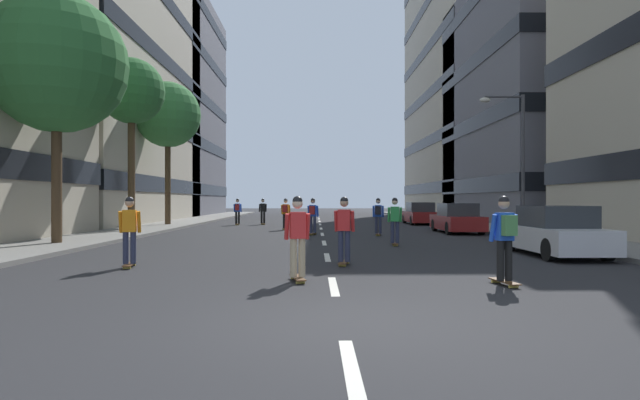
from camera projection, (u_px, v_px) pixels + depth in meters
ground_plane at (321, 228)px, 30.47m from camera, size 140.60×140.60×0.00m
sidewalk_left at (171, 225)px, 33.30m from camera, size 3.31×64.44×0.14m
sidewalk_right at (469, 224)px, 33.50m from camera, size 3.31×64.44×0.14m
lane_markings at (321, 228)px, 30.04m from camera, size 0.16×52.20×0.01m
building_left_mid at (84, 35)px, 37.81m from camera, size 12.28×22.60×27.66m
building_left_far at (155, 109)px, 54.62m from camera, size 12.28×17.52×22.62m
building_right_mid at (553, 99)px, 38.17m from camera, size 12.28×17.76×18.30m
building_right_far at (480, 79)px, 54.97m from camera, size 12.28×23.81×29.17m
parked_car_near at (420, 214)px, 35.31m from camera, size 1.82×4.40×1.52m
parked_car_mid at (457, 219)px, 26.10m from camera, size 1.82×4.40×1.52m
parked_car_far at (554, 233)px, 15.50m from camera, size 1.82×4.40×1.52m
street_tree_near at (131, 93)px, 26.11m from camera, size 3.35×3.35×8.81m
street_tree_mid at (57, 64)px, 18.55m from camera, size 5.01×5.01×9.02m
street_tree_far at (168, 115)px, 32.57m from camera, size 4.16×4.16×9.07m
streetlamp_right at (515, 148)px, 23.98m from camera, size 2.13×0.30×6.50m
skater_0 at (129, 228)px, 12.78m from camera, size 0.56×0.92×1.78m
skater_1 at (263, 210)px, 34.83m from camera, size 0.57×0.92×1.78m
skater_2 at (378, 214)px, 24.19m from camera, size 0.56×0.92×1.78m
skater_3 at (298, 234)px, 10.61m from camera, size 0.57×0.92×1.78m
skater_4 at (237, 210)px, 34.18m from camera, size 0.53×0.90×1.78m
skater_5 at (395, 219)px, 18.92m from camera, size 0.55×0.91×1.78m
skater_6 at (313, 214)px, 24.56m from camera, size 0.57×0.92×1.78m
skater_7 at (344, 227)px, 13.24m from camera, size 0.57×0.92×1.78m
skater_8 at (505, 234)px, 10.09m from camera, size 0.56×0.92×1.78m
skater_9 at (285, 212)px, 28.72m from camera, size 0.56×0.92×1.78m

